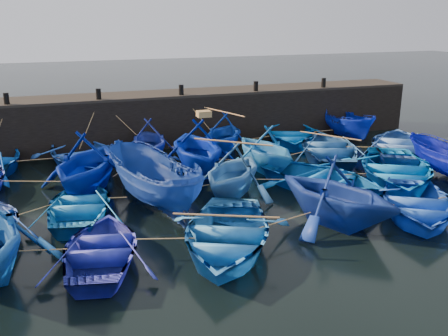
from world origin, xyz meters
name	(u,v)px	position (x,y,z in m)	size (l,w,h in m)	color
ground	(255,214)	(0.00, 0.00, 0.00)	(120.00, 120.00, 0.00)	black
quay_wall	(178,119)	(0.00, 10.50, 1.25)	(26.00, 2.50, 2.50)	black
quay_top	(177,93)	(0.00, 10.50, 2.56)	(26.00, 2.50, 0.12)	black
bollard_0	(6,99)	(-8.00, 9.60, 2.87)	(0.24, 0.24, 0.50)	black
bollard_1	(99,94)	(-4.00, 9.60, 2.87)	(0.24, 0.24, 0.50)	black
bollard_2	(181,90)	(0.00, 9.60, 2.87)	(0.24, 0.24, 0.50)	black
bollard_3	(256,86)	(4.00, 9.60, 2.87)	(0.24, 0.24, 0.50)	black
bollard_4	(324,83)	(8.00, 9.60, 2.87)	(0.24, 0.24, 0.50)	black
boat_1	(81,155)	(-5.13, 7.40, 0.57)	(3.91, 5.46, 1.13)	#163F92
boat_2	(149,140)	(-2.09, 7.65, 0.96)	(3.16, 3.66, 1.93)	navy
boat_3	(224,133)	(1.51, 7.56, 1.00)	(3.29, 3.82, 2.01)	#062E9C
boat_4	(291,134)	(5.37, 8.11, 0.54)	(3.71, 5.18, 1.08)	#004BA7
boat_5	(348,125)	(8.78, 8.16, 0.78)	(1.52, 4.04, 1.56)	#05198E
boat_7	(87,162)	(-5.10, 4.02, 1.22)	(4.01, 4.65, 2.45)	#001987
boat_8	(149,167)	(-2.63, 4.94, 0.51)	(3.52, 4.92, 1.02)	blue
boat_9	(197,146)	(-0.57, 4.93, 1.21)	(3.97, 4.60, 2.42)	#001B9A
boat_10	(265,148)	(2.27, 4.37, 1.03)	(3.37, 3.91, 2.06)	blue
boat_11	(329,148)	(5.74, 4.96, 0.55)	(3.81, 5.33, 1.10)	navy
boat_12	(401,145)	(9.15, 4.19, 0.59)	(4.07, 5.68, 1.18)	#2D59A9
boat_14	(81,204)	(-5.54, 1.74, 0.45)	(3.08, 4.31, 0.89)	blue
boat_15	(153,182)	(-3.14, 1.60, 1.00)	(1.94, 5.16, 2.00)	navy
boat_16	(233,170)	(-0.11, 1.93, 1.02)	(3.33, 3.86, 2.03)	#2F66AE
boat_17	(323,178)	(3.32, 1.30, 0.51)	(3.55, 4.96, 1.03)	#054B9A
boat_18	(395,170)	(6.42, 1.07, 0.60)	(4.13, 5.77, 1.20)	#0252A6
boat_19	(448,160)	(8.89, 0.99, 0.78)	(1.51, 4.01, 1.55)	#010983
boat_21	(103,248)	(-5.22, -1.76, 0.44)	(3.00, 4.19, 0.87)	navy
boat_22	(226,234)	(-1.86, -2.24, 0.53)	(3.68, 5.14, 1.07)	blue
boat_23	(337,192)	(2.07, -1.65, 1.13)	(3.71, 4.30, 2.26)	navy
boat_24	(417,203)	(4.94, -1.98, 0.50)	(3.45, 4.82, 1.00)	blue
wooden_crate	(204,114)	(-0.27, 4.93, 2.55)	(0.56, 0.43, 0.25)	olive
mooring_ropes	(210,152)	(-0.01, 4.99, 0.88)	(17.74, 11.78, 2.10)	tan
loose_oars	(257,144)	(1.32, 3.05, 1.58)	(9.86, 11.89, 1.03)	#99724C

